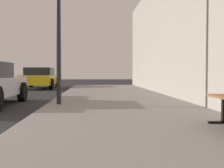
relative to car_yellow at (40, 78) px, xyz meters
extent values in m
cube|color=gray|center=(4.04, -14.51, -0.57)|extent=(4.00, 32.00, 0.15)
cube|color=black|center=(5.34, -13.82, -0.27)|extent=(0.06, 0.06, 0.45)
cube|color=black|center=(5.34, -13.82, -0.48)|extent=(0.50, 0.06, 0.04)
cylinder|color=black|center=(2.37, -10.67, 1.62)|extent=(0.12, 0.12, 4.23)
cylinder|color=black|center=(0.87, -8.31, -0.33)|extent=(0.22, 0.64, 0.64)
cube|color=yellow|center=(0.00, 0.05, -0.10)|extent=(1.73, 4.47, 0.55)
cube|color=black|center=(0.00, -0.17, 0.40)|extent=(1.52, 2.01, 0.45)
cylinder|color=black|center=(-0.86, 1.48, -0.33)|extent=(0.22, 0.64, 0.64)
cylinder|color=black|center=(0.86, 1.48, -0.33)|extent=(0.22, 0.64, 0.64)
cylinder|color=black|center=(-0.86, -1.38, -0.33)|extent=(0.22, 0.64, 0.64)
cylinder|color=black|center=(0.86, -1.38, -0.33)|extent=(0.22, 0.64, 0.64)
camera|label=1|loc=(3.27, -18.41, 0.31)|focal=47.54mm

